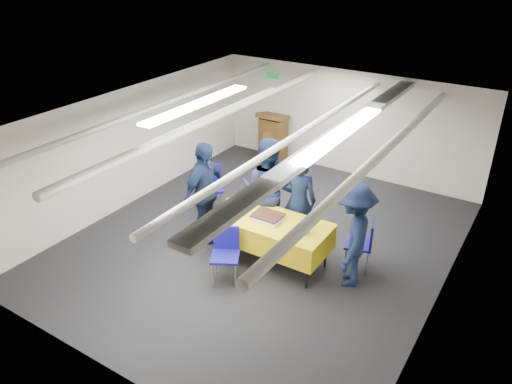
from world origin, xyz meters
TOP-DOWN VIEW (x-y plane):
  - ground at (0.00, 0.00)m, footprint 7.00×7.00m
  - room_shell at (0.09, 0.41)m, footprint 6.00×7.00m
  - serving_table at (0.40, -0.44)m, footprint 1.94×0.89m
  - sheet_cake at (0.36, -0.44)m, footprint 0.50×0.38m
  - plate_stack_left at (-0.30, -0.49)m, footprint 0.21×0.21m
  - plate_stack_right at (1.02, -0.49)m, footprint 0.20×0.20m
  - podium at (-1.60, 3.05)m, footprint 0.62×0.53m
  - chair_near at (0.07, -1.20)m, footprint 0.57×0.57m
  - chair_right at (1.76, 0.17)m, footprint 0.53×0.53m
  - chair_left at (-1.49, 0.53)m, footprint 0.59×0.59m
  - sailor_a at (0.54, 0.24)m, footprint 0.72×0.61m
  - sailor_b at (-0.03, 0.18)m, footprint 1.05×0.91m
  - sailor_c at (-0.90, -0.43)m, footprint 0.48×1.07m
  - sailor_d at (1.72, -0.27)m, footprint 0.90×1.21m

SIDE VIEW (x-z plane):
  - ground at x=0.00m, z-range 0.00..0.00m
  - chair_near at x=0.07m, z-range 0.10..0.97m
  - chair_right at x=1.76m, z-range 0.10..0.97m
  - chair_left at x=-1.49m, z-range 0.10..0.97m
  - serving_table at x=0.40m, z-range 0.17..0.94m
  - podium at x=-1.60m, z-range -0.01..1.24m
  - sheet_cake at x=0.36m, z-range 0.77..0.86m
  - sailor_a at x=0.54m, z-range 0.00..1.67m
  - sailor_d at x=1.72m, z-range 0.00..1.68m
  - plate_stack_right at x=1.02m, z-range 0.76..0.94m
  - plate_stack_left at x=-0.30m, z-range 0.76..0.95m
  - sailor_c at x=-0.90m, z-range 0.00..1.80m
  - sailor_b at x=-0.03m, z-range 0.00..1.87m
  - room_shell at x=0.09m, z-range 0.66..2.96m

